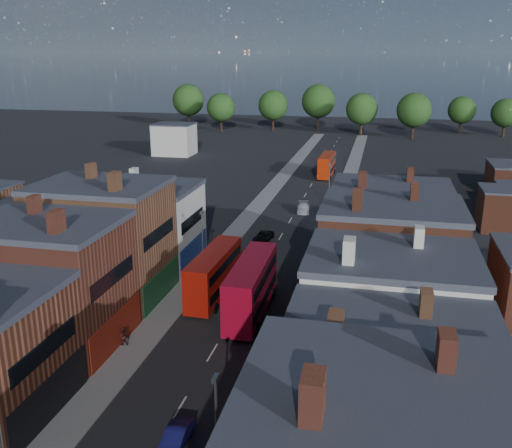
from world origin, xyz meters
The scene contains 14 objects.
pavement_west centered at (-6.50, 50.00, 0.06)m, with size 3.00×200.00×0.12m, color gray.
pavement_east centered at (6.50, 50.00, 0.06)m, with size 3.00×200.00×0.12m, color gray.
terrace_east centered at (14.00, 0.00, 5.66)m, with size 12.00×80.00×11.31m, color brown.
lamp_post_1 centered at (5.20, 0.00, 4.70)m, with size 0.25×0.70×8.12m.
lamp_post_2 centered at (-5.20, 30.00, 4.70)m, with size 0.25×0.70×8.12m.
lamp_post_3 centered at (5.20, 60.00, 4.70)m, with size 0.25×0.70×8.12m.
bus_0 centered at (-3.05, 26.86, 2.60)m, with size 3.10×11.24×4.82m.
bus_1 centered at (1.50, 23.90, 2.83)m, with size 3.22×12.17×5.24m.
bus_2 centered at (1.98, 88.59, 2.39)m, with size 2.83×10.33×4.44m.
car_1 centered at (1.20, 4.15, 0.63)m, with size 1.34×3.85×1.27m, color #131455.
car_2 centered at (-1.95, 45.78, 0.60)m, with size 1.98×4.29×1.19m, color black.
car_3 centered at (1.20, 60.98, 0.67)m, with size 1.87×4.61×1.34m, color silver.
ped_1 centered at (-7.70, 15.45, 0.92)m, with size 0.78×0.43×1.60m, color #3E1B18.
ped_3 centered at (6.58, 11.73, 1.04)m, with size 1.07×0.49×1.83m, color #5D5650.
Camera 1 is at (12.82, -24.49, 23.96)m, focal length 40.00 mm.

